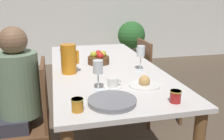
{
  "coord_description": "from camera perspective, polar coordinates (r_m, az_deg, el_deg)",
  "views": [
    {
      "loc": [
        -0.41,
        -2.03,
        1.37
      ],
      "look_at": [
        0.0,
        -0.29,
        0.83
      ],
      "focal_mm": 40.0,
      "sensor_mm": 36.0,
      "label": 1
    }
  ],
  "objects": [
    {
      "name": "teacup_near_person",
      "position": [
        1.66,
        0.22,
        -3.03
      ],
      "size": [
        0.12,
        0.12,
        0.07
      ],
      "color": "white",
      "rests_on": "dining_table"
    },
    {
      "name": "dining_table",
      "position": [
        2.18,
        -1.74,
        -1.71
      ],
      "size": [
        0.88,
        1.93,
        0.78
      ],
      "color": "silver",
      "rests_on": "ground_plane"
    },
    {
      "name": "red_pitcher",
      "position": [
        1.96,
        -9.88,
        2.54
      ],
      "size": [
        0.15,
        0.12,
        0.23
      ],
      "color": "orange",
      "rests_on": "dining_table"
    },
    {
      "name": "chair_person_side",
      "position": [
        1.98,
        -18.26,
        -10.67
      ],
      "size": [
        0.42,
        0.42,
        0.92
      ],
      "rotation": [
        0.0,
        0.0,
        1.57
      ],
      "color": "brown",
      "rests_on": "ground_plane"
    },
    {
      "name": "potted_plant",
      "position": [
        4.98,
        4.46,
        7.69
      ],
      "size": [
        0.54,
        0.54,
        0.88
      ],
      "color": "beige",
      "rests_on": "ground_plane"
    },
    {
      "name": "person_seated",
      "position": [
        1.92,
        -21.45,
        -5.06
      ],
      "size": [
        0.39,
        0.41,
        1.17
      ],
      "rotation": [
        0.0,
        0.0,
        1.57
      ],
      "color": "#33333D",
      "rests_on": "ground_plane"
    },
    {
      "name": "wine_glass_juice",
      "position": [
        1.57,
        -3.21,
        0.3
      ],
      "size": [
        0.06,
        0.06,
        0.2
      ],
      "color": "white",
      "rests_on": "dining_table"
    },
    {
      "name": "serving_tray",
      "position": [
        1.41,
        0.04,
        -7.19
      ],
      "size": [
        0.28,
        0.28,
        0.03
      ],
      "color": "gray",
      "rests_on": "dining_table"
    },
    {
      "name": "wine_glass_water",
      "position": [
        2.01,
        6.6,
        4.05
      ],
      "size": [
        0.06,
        0.06,
        0.2
      ],
      "color": "white",
      "rests_on": "dining_table"
    },
    {
      "name": "fruit_bowl",
      "position": [
        2.23,
        -3.08,
        2.62
      ],
      "size": [
        0.19,
        0.19,
        0.11
      ],
      "color": "brown",
      "rests_on": "dining_table"
    },
    {
      "name": "bread_plate",
      "position": [
        1.7,
        7.4,
        -3.01
      ],
      "size": [
        0.21,
        0.21,
        0.08
      ],
      "color": "white",
      "rests_on": "dining_table"
    },
    {
      "name": "jam_jar_amber",
      "position": [
        1.47,
        14.31,
        -5.77
      ],
      "size": [
        0.07,
        0.07,
        0.07
      ],
      "color": "#A81E1E",
      "rests_on": "dining_table"
    },
    {
      "name": "jam_jar_red",
      "position": [
        1.33,
        -7.92,
        -7.79
      ],
      "size": [
        0.07,
        0.07,
        0.07
      ],
      "color": "#C67A1E",
      "rests_on": "dining_table"
    },
    {
      "name": "chair_opposite",
      "position": [
        2.76,
        9.47,
        -2.19
      ],
      "size": [
        0.42,
        0.42,
        0.92
      ],
      "rotation": [
        0.0,
        0.0,
        -1.57
      ],
      "color": "brown",
      "rests_on": "ground_plane"
    }
  ]
}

